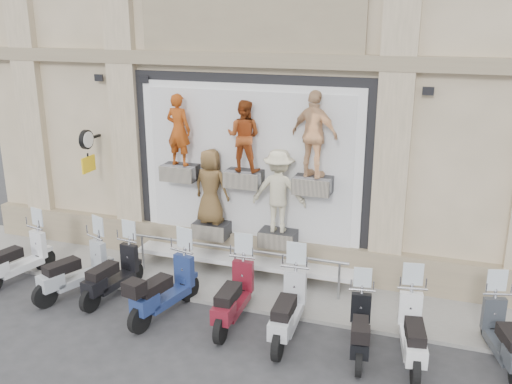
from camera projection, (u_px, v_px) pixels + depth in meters
ground at (198, 331)px, 10.84m from camera, size 90.00×90.00×0.00m
sidewalk at (237, 282)px, 12.72m from camera, size 16.00×2.20×0.08m
building at (300, 5)px, 15.37m from camera, size 14.00×8.60×12.00m
shop_vitrine at (252, 174)px, 12.56m from camera, size 5.60×0.83×4.30m
guard_rail at (235, 267)px, 12.51m from camera, size 5.06×0.10×0.93m
clock_sign_bracket at (87, 146)px, 13.45m from camera, size 0.10×0.80×1.02m
scooter_b at (16, 249)px, 12.64m from camera, size 0.97×2.00×1.56m
scooter_c at (74, 260)px, 12.01m from camera, size 1.28×2.06×1.62m
scooter_d at (111, 264)px, 11.91m from camera, size 0.82×1.96×1.54m
scooter_e at (164, 278)px, 11.16m from camera, size 1.02×2.12×1.66m
scooter_f at (233, 285)px, 10.89m from camera, size 0.66×2.02×1.63m
scooter_g at (288, 298)px, 10.38m from camera, size 0.69×2.06×1.65m
scooter_h at (361, 319)px, 9.90m from camera, size 0.76×1.79×1.41m
scooter_i at (414, 321)px, 9.68m from camera, size 0.88×2.00×1.57m
scooter_j at (506, 326)px, 9.56m from camera, size 1.05×1.94×1.51m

